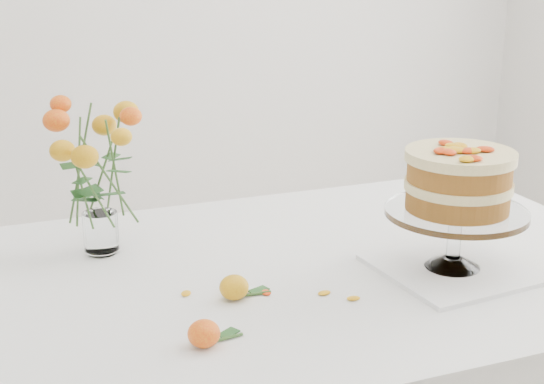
{
  "coord_description": "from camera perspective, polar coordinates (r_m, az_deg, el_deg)",
  "views": [
    {
      "loc": [
        -0.57,
        -1.3,
        1.36
      ],
      "look_at": [
        -0.05,
        0.04,
        0.91
      ],
      "focal_mm": 50.0,
      "sensor_mm": 36.0,
      "label": 1
    }
  ],
  "objects": [
    {
      "name": "loose_rose_near",
      "position": [
        1.39,
        -2.85,
        -7.19
      ],
      "size": [
        0.1,
        0.05,
        0.05
      ],
      "rotation": [
        0.0,
        0.0,
        -0.06
      ],
      "color": "gold",
      "rests_on": "table"
    },
    {
      "name": "stray_petal_a",
      "position": [
        1.42,
        -0.44,
        -7.6
      ],
      "size": [
        0.03,
        0.02,
        0.0
      ],
      "primitive_type": "ellipsoid",
      "color": "#ECA10E",
      "rests_on": "table"
    },
    {
      "name": "table",
      "position": [
        1.58,
        2.4,
        -8.23
      ],
      "size": [
        1.43,
        0.93,
        0.76
      ],
      "color": "tan",
      "rests_on": "ground"
    },
    {
      "name": "cake_stand",
      "position": [
        1.5,
        13.84,
        0.39
      ],
      "size": [
        0.28,
        0.28,
        0.25
      ],
      "rotation": [
        0.0,
        0.0,
        0.39
      ],
      "color": "white",
      "rests_on": "napkin"
    },
    {
      "name": "stray_petal_b",
      "position": [
        1.42,
        3.95,
        -7.6
      ],
      "size": [
        0.03,
        0.02,
        0.0
      ],
      "primitive_type": "ellipsoid",
      "color": "#ECA10E",
      "rests_on": "table"
    },
    {
      "name": "stray_petal_d",
      "position": [
        1.42,
        -6.49,
        -7.61
      ],
      "size": [
        0.03,
        0.02,
        0.0
      ],
      "primitive_type": "ellipsoid",
      "color": "#ECA10E",
      "rests_on": "table"
    },
    {
      "name": "rose_vase",
      "position": [
        1.58,
        -13.16,
        2.67
      ],
      "size": [
        0.29,
        0.29,
        0.36
      ],
      "rotation": [
        0.0,
        0.0,
        -0.3
      ],
      "color": "white",
      "rests_on": "table"
    },
    {
      "name": "stray_petal_c",
      "position": [
        1.4,
        6.14,
        -7.98
      ],
      "size": [
        0.03,
        0.02,
        0.0
      ],
      "primitive_type": "ellipsoid",
      "color": "#ECA10E",
      "rests_on": "table"
    },
    {
      "name": "loose_rose_far",
      "position": [
        1.24,
        -5.13,
        -10.58
      ],
      "size": [
        0.1,
        0.05,
        0.05
      ],
      "rotation": [
        0.0,
        0.0,
        0.14
      ],
      "color": "red",
      "rests_on": "table"
    },
    {
      "name": "napkin",
      "position": [
        1.56,
        13.38,
        -5.64
      ],
      "size": [
        0.3,
        0.3,
        0.01
      ],
      "primitive_type": "cube",
      "rotation": [
        0.0,
        0.0,
        0.09
      ],
      "color": "white",
      "rests_on": "table"
    }
  ]
}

